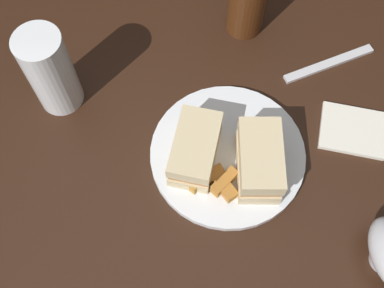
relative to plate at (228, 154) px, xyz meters
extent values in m
plane|color=black|center=(0.12, -0.01, -0.71)|extent=(6.00, 6.00, 0.00)
cube|color=black|center=(0.12, -0.01, -0.36)|extent=(1.02, 0.90, 0.70)
cylinder|color=white|center=(0.00, 0.00, 0.00)|extent=(0.26, 0.26, 0.01)
cube|color=beige|center=(0.05, 0.01, 0.02)|extent=(0.08, 0.13, 0.02)
cube|color=#B27A4C|center=(0.05, 0.01, 0.04)|extent=(0.08, 0.12, 0.01)
cube|color=beige|center=(0.05, 0.01, 0.06)|extent=(0.08, 0.13, 0.02)
cube|color=beige|center=(-0.05, 0.03, 0.02)|extent=(0.07, 0.12, 0.03)
cube|color=#B27A4C|center=(-0.05, 0.03, 0.04)|extent=(0.07, 0.11, 0.02)
cube|color=beige|center=(-0.05, 0.03, 0.06)|extent=(0.07, 0.12, 0.03)
cube|color=#AD702D|center=(0.00, 0.06, 0.02)|extent=(0.05, 0.05, 0.02)
cube|color=gold|center=(0.04, 0.03, 0.01)|extent=(0.05, 0.04, 0.02)
cube|color=#AD702D|center=(0.01, 0.06, 0.02)|extent=(0.05, 0.05, 0.02)
cube|color=#AD702D|center=(0.05, 0.04, 0.02)|extent=(0.05, 0.06, 0.02)
cube|color=#B77F33|center=(0.05, 0.05, 0.02)|extent=(0.04, 0.04, 0.02)
cube|color=#AD702D|center=(0.03, 0.05, 0.02)|extent=(0.05, 0.04, 0.02)
cylinder|color=white|center=(0.30, -0.10, 0.07)|extent=(0.08, 0.08, 0.16)
cylinder|color=#C67014|center=(0.30, -0.10, 0.03)|extent=(0.07, 0.07, 0.06)
cube|color=silver|center=(-0.21, -0.06, 0.00)|extent=(0.12, 0.11, 0.01)
cube|color=silver|center=(-0.18, -0.19, 0.00)|extent=(0.17, 0.09, 0.01)
camera|label=1|loc=(0.04, 0.32, 0.72)|focal=44.48mm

